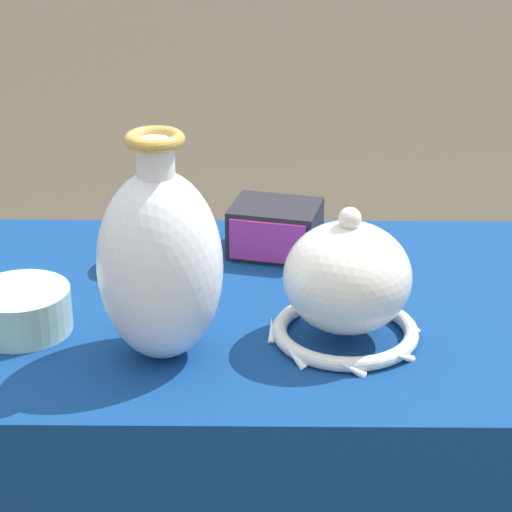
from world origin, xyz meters
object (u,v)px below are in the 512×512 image
vase_tall_bulbous (160,263)px  mosaic_tile_box (275,229)px  jar_round_terracotta (150,235)px  pot_squat_celadon (22,310)px  vase_dome_bell (347,286)px

vase_tall_bulbous → mosaic_tile_box: size_ratio=1.90×
mosaic_tile_box → jar_round_terracotta: bearing=-152.8°
jar_round_terracotta → vase_tall_bulbous: bearing=-80.6°
vase_tall_bulbous → jar_round_terracotta: bearing=99.4°
vase_tall_bulbous → mosaic_tile_box: bearing=65.7°
pot_squat_celadon → jar_round_terracotta: (0.16, 0.24, 0.02)m
vase_dome_bell → mosaic_tile_box: (-0.10, 0.31, -0.04)m
mosaic_tile_box → pot_squat_celadon: mosaic_tile_box is taller
vase_dome_bell → mosaic_tile_box: vase_dome_bell is taller
pot_squat_celadon → jar_round_terracotta: 0.29m
vase_dome_bell → pot_squat_celadon: bearing=177.7°
vase_dome_bell → pot_squat_celadon: vase_dome_bell is taller
pot_squat_celadon → vase_dome_bell: bearing=-2.3°
vase_tall_bulbous → jar_round_terracotta: vase_tall_bulbous is taller
mosaic_tile_box → jar_round_terracotta: 0.22m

